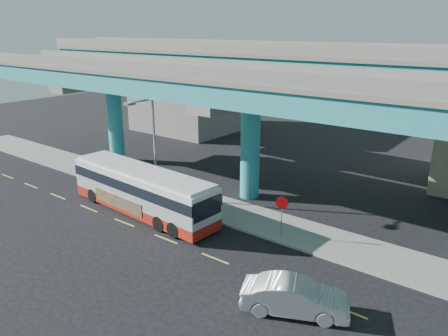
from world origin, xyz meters
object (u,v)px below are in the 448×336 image
Objects in this scene: transit_bus at (142,189)px; street_lamp at (148,135)px; sedan at (295,297)px; parked_car at (125,171)px; stop_sign at (282,208)px.

transit_bus is 4.00m from street_lamp.
sedan is 1.35× the size of parked_car.
sedan reaches higher than parked_car.
sedan is 1.92× the size of stop_sign.
parked_car is at bearing 153.17° from transit_bus.
parked_car is 7.47m from street_lamp.
street_lamp is (-15.27, 5.34, 4.46)m from sedan.
sedan is 22.16m from parked_car.
stop_sign is (9.95, 2.49, 0.33)m from transit_bus.
parked_car is (-6.58, 3.83, -1.00)m from transit_bus.
street_lamp is (5.61, -2.09, 4.47)m from parked_car.
transit_bus reaches higher than parked_car.
street_lamp reaches higher than stop_sign.
sedan is 0.66× the size of street_lamp.
transit_bus is 10.26m from stop_sign.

